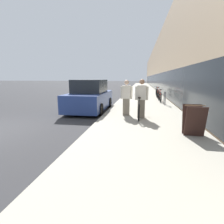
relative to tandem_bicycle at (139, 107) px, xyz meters
The scene contains 11 objects.
sidewalk_slab 18.04m from the tandem_bicycle, 89.18° to the left, with size 3.80×70.00×0.12m.
storefront_facade 27.19m from the tandem_bicycle, 74.55° to the left, with size 10.01×70.00×7.38m.
tandem_bicycle is the anchor object (origin of this frame).
person_rider 0.54m from the tandem_bicycle, 75.23° to the right, with size 0.55×0.21×1.61m.
person_bystander 0.72m from the tandem_bicycle, 168.88° to the left, with size 0.54×0.21×1.58m.
bike_rack_hoop 3.99m from the tandem_bicycle, 67.09° to the left, with size 0.05×0.60×0.84m.
cruiser_bike_nearest 5.38m from the tandem_bicycle, 74.76° to the left, with size 0.52×1.80×0.92m.
cruiser_bike_middle 7.54m from the tandem_bicycle, 78.91° to the left, with size 0.52×1.71×0.94m.
cruiser_bike_farthest 9.66m from the tandem_bicycle, 80.67° to the left, with size 0.52×1.70×0.90m.
sandwich_board_sign 2.87m from the tandem_bicycle, 56.11° to the right, with size 0.56×0.56×0.90m.
parked_sedan_curbside 3.13m from the tandem_bicycle, 149.57° to the left, with size 1.88×4.10×1.69m.
Camera 1 is at (5.30, -4.70, 1.77)m, focal length 28.00 mm.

